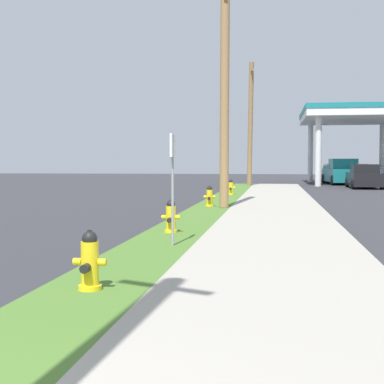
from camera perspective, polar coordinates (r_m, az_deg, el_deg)
The scene contains 10 objects.
fire_hydrant_nearest at distance 7.07m, azimuth -10.40°, elevation -7.22°, with size 0.42×0.37×0.74m.
fire_hydrant_second at distance 12.56m, azimuth -2.18°, elevation -2.69°, with size 0.42×0.38×0.74m.
fire_hydrant_third at distance 19.96m, azimuth 1.80°, elevation -0.56°, with size 0.42×0.37×0.74m.
fire_hydrant_fourth at distance 27.34m, azimuth 3.99°, elevation 0.41°, with size 0.42×0.37×0.74m.
utility_pole_midground at distance 19.75m, azimuth 3.35°, elevation 10.95°, with size 0.34×1.40×8.43m.
utility_pole_background at distance 38.33m, azimuth 5.98°, elevation 6.98°, with size 0.53×1.85×8.28m.
street_sign_post at distance 10.55m, azimuth -2.00°, elevation 2.70°, with size 0.05×0.36×2.12m.
car_black_by_near_pump at distance 38.24m, azimuth 17.14°, elevation 1.45°, with size 1.98×4.52×1.57m.
car_white_by_far_pump at distance 48.55m, azimuth 14.34°, elevation 1.80°, with size 2.20×4.61×1.57m.
truck_teal_on_apron at distance 44.53m, azimuth 14.95°, elevation 1.93°, with size 2.46×5.52×1.97m.
Camera 1 is at (2.94, -1.48, 1.70)m, focal length 52.24 mm.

